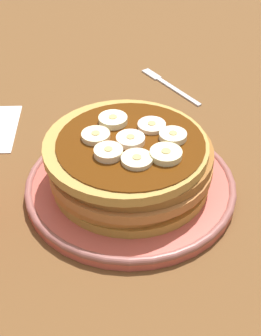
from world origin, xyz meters
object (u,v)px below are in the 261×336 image
(fork, at_px, (167,84))
(pancake_stack, at_px, (128,163))
(banana_slice_2, at_px, (113,120))
(banana_slice_3, at_px, (108,153))
(banana_slice_0, at_px, (134,140))
(banana_slice_1, at_px, (137,160))
(banana_slice_5, at_px, (166,155))
(plate, at_px, (131,185))
(banana_slice_4, at_px, (152,126))
(banana_slice_6, at_px, (95,138))
(banana_slice_7, at_px, (173,136))

(fork, bearing_deg, pancake_stack, -1.51)
(pancake_stack, xyz_separation_m, banana_slice_2, (-0.03, -0.02, 0.03))
(banana_slice_3, bearing_deg, banana_slice_0, 143.25)
(banana_slice_1, xyz_separation_m, banana_slice_5, (-0.01, 0.03, 0.00))
(banana_slice_3, relative_size, banana_slice_5, 0.90)
(pancake_stack, bearing_deg, plate, 92.58)
(fork, bearing_deg, banana_slice_1, 1.83)
(plate, height_order, banana_slice_1, banana_slice_1)
(pancake_stack, relative_size, banana_slice_4, 6.07)
(pancake_stack, relative_size, banana_slice_0, 6.15)
(banana_slice_0, xyz_separation_m, banana_slice_1, (0.03, 0.01, -0.00))
(plate, distance_m, banana_slice_6, 0.07)
(banana_slice_3, xyz_separation_m, fork, (-0.27, 0.02, -0.07))
(pancake_stack, distance_m, banana_slice_6, 0.05)
(plate, relative_size, pancake_stack, 1.25)
(banana_slice_1, relative_size, banana_slice_5, 0.97)
(plate, xyz_separation_m, banana_slice_5, (0.02, 0.04, 0.06))
(pancake_stack, xyz_separation_m, banana_slice_0, (-0.00, 0.01, 0.03))
(banana_slice_0, xyz_separation_m, banana_slice_6, (0.01, -0.04, -0.00))
(banana_slice_0, bearing_deg, banana_slice_6, -81.76)
(banana_slice_5, bearing_deg, banana_slice_3, -80.86)
(banana_slice_0, height_order, banana_slice_7, same)
(banana_slice_1, distance_m, banana_slice_4, 0.06)
(banana_slice_5, relative_size, banana_slice_6, 1.08)
(pancake_stack, relative_size, banana_slice_6, 6.12)
(banana_slice_1, relative_size, banana_slice_7, 1.09)
(banana_slice_7, relative_size, fork, 0.29)
(banana_slice_5, height_order, banana_slice_6, same)
(banana_slice_4, bearing_deg, banana_slice_6, -55.95)
(banana_slice_4, xyz_separation_m, fork, (-0.21, -0.01, -0.07))
(banana_slice_3, bearing_deg, banana_slice_4, 149.98)
(banana_slice_3, bearing_deg, banana_slice_1, 82.46)
(banana_slice_1, distance_m, banana_slice_5, 0.03)
(banana_slice_2, xyz_separation_m, banana_slice_6, (0.04, -0.01, -0.00))
(banana_slice_4, relative_size, fork, 0.30)
(plate, xyz_separation_m, banana_slice_3, (0.03, -0.02, 0.06))
(banana_slice_5, relative_size, fork, 0.32)
(banana_slice_5, distance_m, banana_slice_6, 0.08)
(banana_slice_1, height_order, fork, banana_slice_1)
(banana_slice_0, height_order, banana_slice_3, same)
(banana_slice_3, distance_m, banana_slice_6, 0.03)
(banana_slice_0, relative_size, banana_slice_7, 1.03)
(banana_slice_6, bearing_deg, banana_slice_0, 98.24)
(banana_slice_2, bearing_deg, fork, 171.77)
(banana_slice_2, relative_size, banana_slice_3, 1.07)
(banana_slice_4, xyz_separation_m, banana_slice_5, (0.05, 0.02, 0.00))
(banana_slice_3, height_order, banana_slice_7, same)
(pancake_stack, relative_size, banana_slice_3, 6.30)
(banana_slice_6, bearing_deg, banana_slice_1, 62.79)
(pancake_stack, bearing_deg, banana_slice_0, 107.36)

